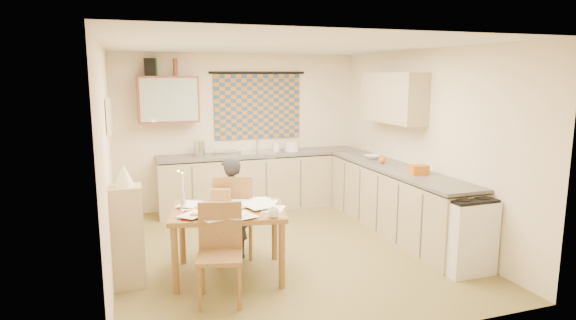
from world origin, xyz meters
name	(u,v)px	position (x,y,z in m)	size (l,w,h in m)	color
floor	(283,250)	(0.00, 0.00, -0.01)	(4.00, 4.50, 0.02)	olive
ceiling	(283,45)	(0.00, 0.00, 2.51)	(4.00, 4.50, 0.02)	white
wall_back	(240,131)	(0.00, 2.26, 1.25)	(4.00, 0.02, 2.50)	#F9E7C6
wall_front	(375,195)	(0.00, -2.26, 1.25)	(4.00, 0.02, 2.50)	#F9E7C6
wall_left	(107,161)	(-2.01, 0.00, 1.25)	(0.02, 4.50, 2.50)	#F9E7C6
wall_right	(424,144)	(2.01, 0.00, 1.25)	(0.02, 4.50, 2.50)	#F9E7C6
window_blind	(258,107)	(0.30, 2.22, 1.65)	(1.45, 0.03, 1.05)	navy
curtain_rod	(258,73)	(0.30, 2.20, 2.20)	(0.04, 0.04, 1.60)	black
wall_cabinet	(168,99)	(-1.15, 2.08, 1.80)	(0.90, 0.34, 0.70)	brown
wall_cabinet_glass	(169,100)	(-1.15, 1.91, 1.80)	(0.84, 0.02, 0.64)	#99B2A5
upper_cabinet_right	(393,97)	(1.83, 0.55, 1.85)	(0.34, 1.30, 0.70)	tan
framed_print	(109,116)	(-1.97, 0.40, 1.70)	(0.04, 0.50, 0.40)	beige
print_canvas	(111,116)	(-1.95, 0.40, 1.70)	(0.01, 0.42, 0.32)	beige
counter_back	(261,181)	(0.27, 1.95, 0.45)	(3.30, 0.62, 0.92)	tan
counter_right	(396,201)	(1.70, 0.14, 0.45)	(0.62, 2.95, 0.92)	tan
stove	(462,233)	(1.70, -1.24, 0.42)	(0.55, 0.55, 0.85)	white
sink	(258,155)	(0.23, 1.95, 0.88)	(0.55, 0.45, 0.10)	silver
tap	(257,143)	(0.26, 2.13, 1.06)	(0.03, 0.03, 0.28)	silver
dish_rack	(225,153)	(-0.31, 1.95, 0.95)	(0.35, 0.30, 0.06)	silver
kettle	(199,148)	(-0.72, 1.95, 1.04)	(0.18, 0.18, 0.24)	silver
mixing_bowl	(292,146)	(0.80, 1.95, 1.00)	(0.24, 0.24, 0.16)	white
soap_bottle	(276,145)	(0.54, 2.00, 1.02)	(0.09, 0.10, 0.20)	white
bowl	(372,157)	(1.70, 0.87, 0.95)	(0.25, 0.25, 0.06)	white
orange_bag	(419,170)	(1.70, -0.35, 0.98)	(0.22, 0.16, 0.12)	#C26916
fruit_orange	(382,160)	(1.65, 0.47, 0.97)	(0.10, 0.10, 0.10)	#C26916
speaker	(151,67)	(-1.38, 2.08, 2.28)	(0.16, 0.20, 0.26)	black
bottle_green	(155,67)	(-1.32, 2.08, 2.28)	(0.07, 0.07, 0.26)	#195926
bottle_brown	(175,67)	(-1.02, 2.08, 2.28)	(0.07, 0.07, 0.26)	brown
dining_table	(229,242)	(-0.80, -0.54, 0.38)	(1.35, 1.13, 0.75)	brown
chair_far	(234,231)	(-0.62, 0.00, 0.32)	(0.57, 0.57, 1.02)	brown
chair_near	(220,272)	(-1.01, -1.13, 0.29)	(0.52, 0.52, 0.95)	brown
person	(231,208)	(-0.67, -0.05, 0.62)	(0.48, 0.35, 1.24)	black
shelf_stand	(128,236)	(-1.84, -0.46, 0.53)	(0.32, 0.30, 1.06)	tan
lampshade	(124,175)	(-1.84, -0.46, 1.17)	(0.20, 0.20, 0.22)	beige
letter_rack	(221,196)	(-0.83, -0.28, 0.83)	(0.22, 0.10, 0.16)	brown
mug	(273,213)	(-0.44, -1.01, 0.79)	(0.11, 0.11, 0.09)	white
magazine	(182,216)	(-1.30, -0.68, 0.76)	(0.27, 0.33, 0.03)	maroon
book	(191,212)	(-1.20, -0.55, 0.76)	(0.21, 0.25, 0.02)	#C26916
orange_box	(197,216)	(-1.17, -0.76, 0.77)	(0.12, 0.08, 0.04)	#C26916
eyeglasses	(245,215)	(-0.69, -0.85, 0.76)	(0.13, 0.04, 0.02)	black
candle_holder	(183,200)	(-1.25, -0.37, 0.84)	(0.06, 0.06, 0.18)	silver
candle	(183,183)	(-1.26, -0.41, 1.04)	(0.02, 0.02, 0.22)	white
candle_flame	(178,171)	(-1.29, -0.36, 1.16)	(0.02, 0.02, 0.02)	#FFCC66
papers	(233,207)	(-0.75, -0.54, 0.77)	(1.20, 0.95, 0.03)	white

